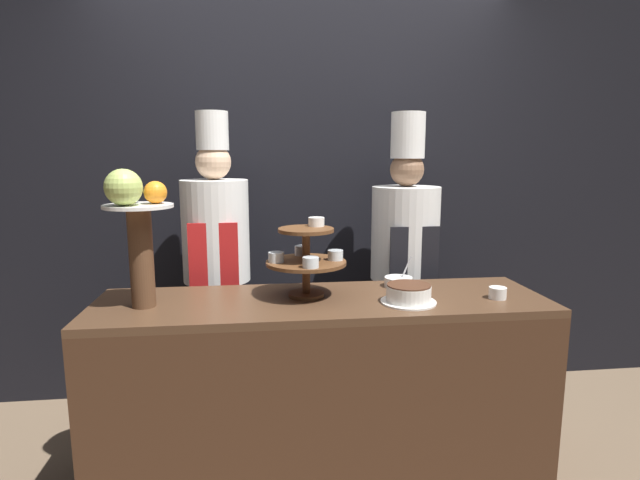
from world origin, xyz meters
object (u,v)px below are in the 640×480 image
cup_white (498,293)px  chef_left (217,257)px  cake_round (409,294)px  serving_bowl_far (398,282)px  chef_center_left (405,255)px  fruit_pedestal (136,221)px  tiered_stand (307,256)px

cup_white → chef_left: chef_left is taller
cake_round → serving_bowl_far: bearing=83.4°
serving_bowl_far → cup_white: bearing=-33.5°
cup_white → chef_left: size_ratio=0.04×
chef_left → chef_center_left: bearing=0.0°
cake_round → fruit_pedestal: bearing=176.6°
tiered_stand → chef_center_left: bearing=41.6°
fruit_pedestal → cup_white: bearing=-1.9°
serving_bowl_far → chef_center_left: size_ratio=0.09×
tiered_stand → cup_white: bearing=-9.6°
fruit_pedestal → cup_white: (1.55, -0.05, -0.34)m
chef_center_left → tiered_stand: bearing=-138.4°
serving_bowl_far → cake_round: bearing=-96.6°
tiered_stand → cup_white: (0.84, -0.14, -0.16)m
cake_round → chef_left: chef_left is taller
tiered_stand → chef_left: bearing=129.1°
tiered_stand → serving_bowl_far: 0.50m
chef_left → fruit_pedestal: bearing=-112.2°
tiered_stand → cake_round: (0.43, -0.16, -0.15)m
fruit_pedestal → chef_center_left: size_ratio=0.33×
tiered_stand → chef_center_left: 0.84m
cake_round → serving_bowl_far: size_ratio=1.62×
tiered_stand → cup_white: 0.87m
chef_center_left → serving_bowl_far: bearing=-109.8°
fruit_pedestal → tiered_stand: bearing=7.3°
tiered_stand → serving_bowl_far: size_ratio=2.43×
cake_round → serving_bowl_far: serving_bowl_far is taller
fruit_pedestal → chef_left: 0.75m
cake_round → chef_center_left: bearing=75.0°
tiered_stand → fruit_pedestal: bearing=-172.7°
cup_white → serving_bowl_far: (-0.38, 0.25, -0.00)m
cup_white → chef_center_left: size_ratio=0.04×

